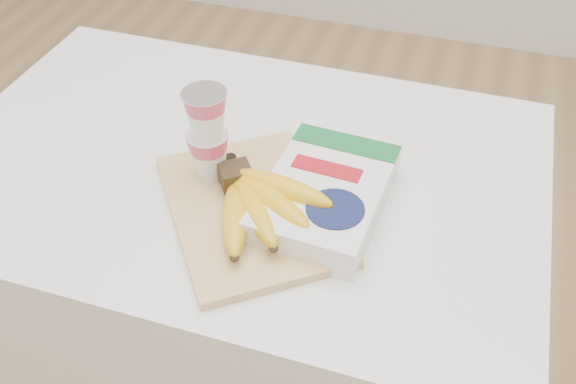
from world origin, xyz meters
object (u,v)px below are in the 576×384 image
(table, at_px, (246,303))
(bananas, at_px, (259,202))
(cutting_board, at_px, (251,209))
(cereal_box, at_px, (325,196))
(yogurt_stack, at_px, (207,133))

(table, height_order, bananas, bananas)
(table, distance_m, cutting_board, 0.42)
(table, distance_m, cereal_box, 0.45)
(cutting_board, xyz_separation_m, cereal_box, (0.11, 0.04, 0.02))
(cutting_board, height_order, bananas, bananas)
(yogurt_stack, relative_size, cereal_box, 0.60)
(table, distance_m, yogurt_stack, 0.49)
(bananas, xyz_separation_m, cereal_box, (0.09, 0.06, -0.02))
(table, xyz_separation_m, cereal_box, (0.17, -0.07, 0.42))
(bananas, distance_m, cereal_box, 0.11)
(bananas, height_order, cereal_box, bananas)
(bananas, bearing_deg, yogurt_stack, 148.28)
(table, bearing_deg, bananas, -55.40)
(cutting_board, distance_m, bananas, 0.04)
(table, relative_size, cutting_board, 3.17)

